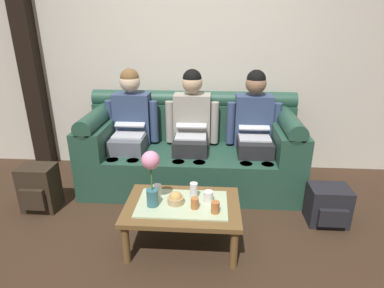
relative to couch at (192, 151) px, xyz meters
name	(u,v)px	position (x,y,z in m)	size (l,w,h in m)	color
ground_plane	(181,254)	(0.00, -1.17, -0.37)	(14.00, 14.00, 0.00)	#382619
back_wall_patterned	(195,42)	(0.00, 0.53, 1.08)	(6.00, 0.12, 2.90)	beige
timber_pillar	(27,42)	(-1.85, 0.41, 1.08)	(0.20, 0.20, 2.90)	black
couch	(192,151)	(0.00, 0.00, 0.00)	(2.20, 0.88, 0.96)	#234738
person_left	(131,124)	(-0.64, 0.00, 0.29)	(0.56, 0.67, 1.22)	#595B66
person_middle	(192,125)	(0.00, 0.00, 0.29)	(0.56, 0.67, 1.22)	#232326
person_right	(254,127)	(0.64, 0.00, 0.29)	(0.56, 0.67, 1.22)	#232326
coffee_table	(182,209)	(0.00, -1.03, -0.06)	(0.88, 0.59, 0.37)	brown
flower_vase	(151,172)	(-0.22, -1.08, 0.28)	(0.13, 0.13, 0.44)	#336672
snack_bowl	(176,199)	(-0.05, -1.04, 0.03)	(0.13, 0.13, 0.10)	tan
cup_near_left	(215,207)	(0.25, -1.15, 0.04)	(0.06, 0.06, 0.09)	#B26633
cup_near_right	(208,197)	(0.20, -1.00, 0.04)	(0.07, 0.07, 0.09)	white
cup_far_center	(194,190)	(0.08, -0.94, 0.06)	(0.06, 0.06, 0.13)	silver
cup_far_left	(157,190)	(-0.21, -0.92, 0.04)	(0.07, 0.07, 0.09)	white
cup_far_right	(195,203)	(0.10, -1.09, 0.04)	(0.06, 0.06, 0.08)	#B26633
backpack_left	(39,188)	(-1.38, -0.63, -0.15)	(0.31, 0.28, 0.44)	#2D2319
backpack_right	(328,206)	(1.24, -0.67, -0.20)	(0.34, 0.30, 0.34)	black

